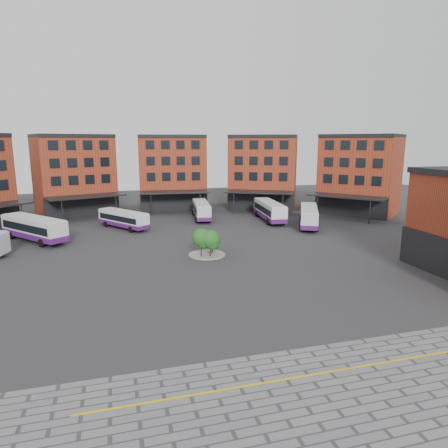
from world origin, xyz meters
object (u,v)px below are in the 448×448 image
object	(u,v)px
bus_c	(123,219)
bus_f	(309,216)
tree_island	(208,241)
bus_e	(269,210)
bus_b	(34,228)
bus_d	(201,210)

from	to	relation	value
bus_c	bus_f	bearing A→B (deg)	-47.66
tree_island	bus_f	world-z (taller)	tree_island
bus_c	bus_e	xyz separation A→B (m)	(24.29, -0.16, 0.25)
bus_b	bus_d	size ratio (longest dim) A/B	1.02
bus_c	bus_f	world-z (taller)	bus_f
bus_c	bus_e	bearing A→B (deg)	-35.39
bus_c	bus_d	distance (m)	14.19
tree_island	bus_e	distance (m)	23.69
bus_e	bus_d	bearing A→B (deg)	162.16
bus_c	bus_f	size ratio (longest dim) A/B	0.85
bus_d	bus_f	bearing A→B (deg)	-29.06
bus_e	bus_c	bearing A→B (deg)	-174.59
bus_e	bus_f	xyz separation A→B (m)	(4.20, -6.23, -0.07)
tree_island	bus_c	distance (m)	20.59
bus_d	tree_island	bearing A→B (deg)	-93.35
bus_e	tree_island	bearing A→B (deg)	-123.78
bus_d	bus_f	xyz separation A→B (m)	(15.07, -10.99, 0.10)
bus_d	bus_e	bearing A→B (deg)	-16.59
tree_island	bus_b	xyz separation A→B (m)	(-21.13, 13.39, -0.03)
bus_b	bus_d	bearing A→B (deg)	-18.85
bus_d	bus_e	size ratio (longest dim) A/B	0.91
tree_island	bus_e	world-z (taller)	tree_island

